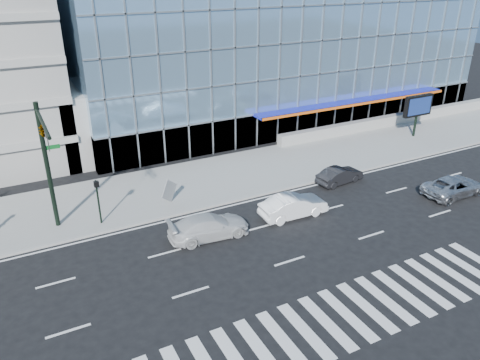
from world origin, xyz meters
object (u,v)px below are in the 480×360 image
Objects in this scene: silver_suv at (454,186)px; dark_sedan at (340,175)px; traffic_signal at (45,143)px; marquee_sign at (418,106)px; white_suv at (209,226)px; tilted_panel at (169,191)px; white_sedan at (293,206)px; ped_signal_post at (98,195)px.

dark_sedan is (-6.00, 5.43, -0.05)m from silver_suv.
marquee_sign is (33.00, 3.42, -3.10)m from traffic_signal.
white_suv is 3.85× the size of tilted_panel.
traffic_signal is 20.84m from dark_sedan.
white_sedan is at bearing 76.58° from silver_suv.
ped_signal_post is 0.78× the size of dark_sedan.
traffic_signal is 33.32m from marquee_sign.
white_suv is (-24.96, -7.51, -2.34)m from marquee_sign.
ped_signal_post reaches higher than silver_suv.
white_suv is at bearing 95.22° from dark_sedan.
dark_sedan is at bearing -4.48° from traffic_signal.
traffic_signal is 2.07× the size of dark_sedan.
marquee_sign is at bearing 5.71° from ped_signal_post.
white_sedan is 3.54× the size of tilted_panel.
white_sedan is at bearing -16.95° from traffic_signal.
dark_sedan is 12.95m from tilted_panel.
silver_suv is 0.99× the size of white_suv.
ped_signal_post is at bearing 8.52° from traffic_signal.
ped_signal_post reaches higher than white_suv.
traffic_signal is 15.64m from white_sedan.
dark_sedan is (-12.96, -4.99, -2.43)m from marquee_sign.
ped_signal_post is 5.02m from tilted_panel.
tilted_panel is (-6.68, 5.33, 0.30)m from white_sedan.
white_sedan is at bearing -88.52° from white_suv.
dark_sedan is (20.04, -1.57, -5.53)m from traffic_signal.
marquee_sign reaches higher than ped_signal_post.
tilted_panel reaches higher than dark_sedan.
tilted_panel is (-25.64, -2.37, -2.01)m from marquee_sign.
silver_suv is at bearing -123.74° from marquee_sign.
white_sedan is 8.55m from tilted_panel.
dark_sedan is at bearing 47.21° from silver_suv.
dark_sedan is at bearing -74.85° from white_suv.
dark_sedan is at bearing -158.93° from marquee_sign.
marquee_sign is at bearing -66.46° from white_sedan.
silver_suv is at bearing -59.08° from tilted_panel.
ped_signal_post is 24.71m from silver_suv.
white_suv is at bearing -38.84° from ped_signal_post.
marquee_sign reaches higher than white_suv.
ped_signal_post is 2.31× the size of tilted_panel.
ped_signal_post is 7.25m from white_suv.
traffic_signal is 9.02m from tilted_panel.
dark_sedan is (6.00, 2.71, -0.12)m from white_sedan.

